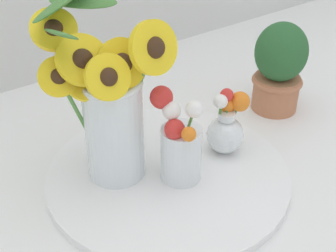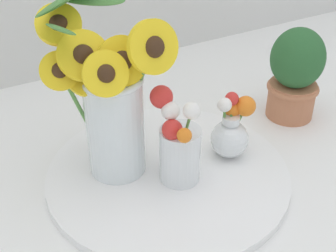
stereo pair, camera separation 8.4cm
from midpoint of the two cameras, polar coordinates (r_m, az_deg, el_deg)
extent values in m
plane|color=white|center=(0.87, 1.16, -8.12)|extent=(6.00, 6.00, 0.00)
cylinder|color=white|center=(0.90, -2.67, -5.96)|extent=(0.46, 0.46, 0.02)
cylinder|color=silver|center=(0.85, -9.35, -0.70)|extent=(0.11, 0.11, 0.19)
torus|color=silver|center=(0.80, -9.98, 5.07)|extent=(0.11, 0.11, 0.01)
cylinder|color=#568E42|center=(0.80, -9.53, 0.89)|extent=(0.03, 0.03, 0.17)
cylinder|color=yellow|center=(0.74, -10.57, 5.79)|extent=(0.09, 0.04, 0.08)
sphere|color=#382314|center=(0.74, -10.57, 5.79)|extent=(0.03, 0.03, 0.03)
cylinder|color=#568E42|center=(0.83, -12.69, 3.12)|extent=(0.06, 0.07, 0.24)
cylinder|color=yellow|center=(0.80, -16.75, 11.16)|extent=(0.09, 0.07, 0.07)
sphere|color=#382314|center=(0.80, -16.75, 11.16)|extent=(0.03, 0.03, 0.03)
cylinder|color=#568E42|center=(0.83, -10.60, 0.25)|extent=(0.04, 0.04, 0.17)
cylinder|color=yellow|center=(0.79, -12.92, 5.48)|extent=(0.09, 0.06, 0.07)
sphere|color=#382314|center=(0.79, -12.92, 5.48)|extent=(0.03, 0.03, 0.03)
cylinder|color=#568E42|center=(0.81, -11.57, 1.80)|extent=(0.03, 0.03, 0.18)
cylinder|color=yellow|center=(0.77, -13.51, 7.77)|extent=(0.09, 0.07, 0.08)
sphere|color=#382314|center=(0.77, -13.51, 7.77)|extent=(0.04, 0.04, 0.04)
cylinder|color=#568E42|center=(0.81, -7.20, 3.07)|extent=(0.05, 0.06, 0.19)
cylinder|color=yellow|center=(0.76, -4.99, 9.41)|extent=(0.11, 0.04, 0.11)
sphere|color=#382314|center=(0.76, -4.99, 9.41)|extent=(0.04, 0.04, 0.04)
cylinder|color=#568E42|center=(0.83, -13.44, 0.82)|extent=(0.06, 0.01, 0.17)
cylinder|color=yellow|center=(0.78, -16.23, 5.71)|extent=(0.08, 0.05, 0.08)
sphere|color=#382314|center=(0.78, -16.23, 5.71)|extent=(0.03, 0.03, 0.03)
cylinder|color=#568E42|center=(0.83, -8.35, 1.37)|extent=(0.02, 0.03, 0.21)
cylinder|color=yellow|center=(0.77, -8.81, 7.45)|extent=(0.09, 0.05, 0.08)
sphere|color=#382314|center=(0.77, -8.81, 7.45)|extent=(0.04, 0.04, 0.04)
ellipsoid|color=#477F38|center=(0.84, -13.10, 14.53)|extent=(0.13, 0.07, 0.04)
ellipsoid|color=#477F38|center=(0.73, -16.18, 10.63)|extent=(0.04, 0.10, 0.05)
ellipsoid|color=#477F38|center=(0.79, -15.75, 14.40)|extent=(0.16, 0.13, 0.06)
cylinder|color=white|center=(0.85, -1.20, -3.49)|extent=(0.08, 0.08, 0.11)
cylinder|color=#4C8438|center=(0.82, -0.37, -3.08)|extent=(0.03, 0.03, 0.09)
sphere|color=orange|center=(0.77, -0.61, -1.05)|extent=(0.03, 0.03, 0.03)
cylinder|color=#4C8438|center=(0.83, -1.61, -2.93)|extent=(0.02, 0.01, 0.09)
sphere|color=red|center=(0.80, -2.18, -0.50)|extent=(0.04, 0.04, 0.04)
cylinder|color=#4C8438|center=(0.83, -2.14, -0.64)|extent=(0.03, 0.04, 0.13)
sphere|color=red|center=(0.80, -3.79, 3.42)|extent=(0.04, 0.04, 0.04)
cylinder|color=#4C8438|center=(0.82, -0.78, -1.38)|extent=(0.01, 0.04, 0.13)
sphere|color=white|center=(0.77, 0.16, 1.99)|extent=(0.03, 0.03, 0.03)
cylinder|color=#4C8438|center=(0.84, -2.19, -1.49)|extent=(0.02, 0.01, 0.12)
sphere|color=white|center=(0.80, -2.55, 1.80)|extent=(0.03, 0.03, 0.03)
sphere|color=white|center=(0.93, 4.43, -1.17)|extent=(0.07, 0.07, 0.07)
cylinder|color=white|center=(0.90, 4.55, 1.16)|extent=(0.03, 0.03, 0.02)
cylinder|color=#4C8438|center=(0.90, 4.55, 0.97)|extent=(0.01, 0.02, 0.09)
sphere|color=red|center=(0.89, 4.52, 3.69)|extent=(0.03, 0.03, 0.03)
cylinder|color=#4C8438|center=(0.91, 3.75, 0.41)|extent=(0.01, 0.01, 0.10)
sphere|color=white|center=(0.88, 3.74, 2.92)|extent=(0.03, 0.03, 0.03)
cylinder|color=#4C8438|center=(0.92, 4.13, 0.45)|extent=(0.02, 0.01, 0.08)
sphere|color=orange|center=(0.91, 4.62, 2.66)|extent=(0.04, 0.04, 0.04)
cylinder|color=#4C8438|center=(0.93, 5.19, 0.49)|extent=(0.03, 0.02, 0.09)
sphere|color=orange|center=(0.91, 6.17, 2.90)|extent=(0.04, 0.04, 0.04)
cylinder|color=#B7704C|center=(1.12, 10.90, 3.96)|extent=(0.11, 0.11, 0.08)
torus|color=#B7704C|center=(1.10, 11.07, 5.38)|extent=(0.12, 0.12, 0.01)
ellipsoid|color=#285B2D|center=(1.07, 11.48, 8.78)|extent=(0.12, 0.12, 0.14)
camera|label=1|loc=(0.04, -92.86, -1.89)|focal=50.00mm
camera|label=2|loc=(0.04, 87.14, 1.89)|focal=50.00mm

